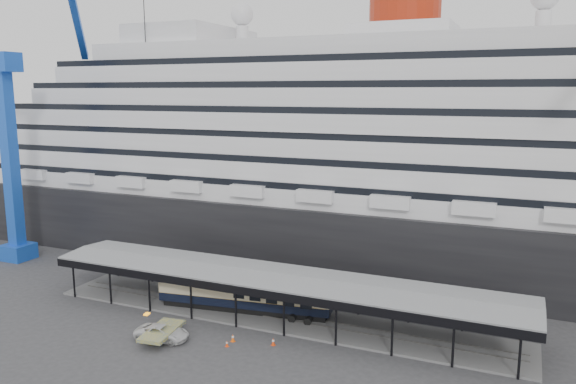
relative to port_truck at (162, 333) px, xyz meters
The scene contains 9 objects.
ground 9.86m from the port_truck, 30.84° to the left, with size 200.00×200.00×0.00m, color #353537.
cruise_ship 41.86m from the port_truck, 77.10° to the left, with size 130.00×30.00×43.90m.
platform_canopy 13.21m from the port_truck, 49.95° to the left, with size 56.00×9.18×5.30m.
crane_blue 44.25m from the port_truck, 156.88° to the left, with size 22.63×19.19×47.60m.
port_truck is the anchor object (origin of this frame).
pullman_carriage 11.11m from the port_truck, 66.12° to the left, with size 20.93×5.51×20.38m.
traffic_cone_left 7.46m from the port_truck, 20.24° to the left, with size 0.57×0.57×0.84m.
traffic_cone_mid 7.14m from the port_truck, 10.53° to the left, with size 0.45×0.45×0.67m.
traffic_cone_right 11.74m from the port_truck, 17.04° to the left, with size 0.53×0.53×0.81m.
Camera 1 is at (25.42, -50.36, 25.65)m, focal length 35.00 mm.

